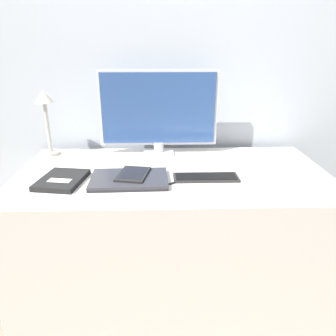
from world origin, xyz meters
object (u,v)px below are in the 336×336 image
object	(u,v)px
desk_lamp	(46,113)
notebook	(62,180)
monitor	(158,111)
pen	(174,183)
ereader	(133,174)
laptop	(129,179)
keyboard	(206,177)

from	to	relation	value
desk_lamp	notebook	xyz separation A→B (m)	(0.17, -0.40, -0.23)
monitor	desk_lamp	distance (m)	0.61
monitor	pen	xyz separation A→B (m)	(0.06, -0.44, -0.24)
pen	notebook	bearing A→B (deg)	176.50
monitor	pen	world-z (taller)	monitor
desk_lamp	notebook	bearing A→B (deg)	-67.14
ereader	pen	bearing A→B (deg)	-15.90
laptop	monitor	bearing A→B (deg)	71.71
desk_lamp	monitor	bearing A→B (deg)	0.85
monitor	desk_lamp	bearing A→B (deg)	-179.15
monitor	desk_lamp	xyz separation A→B (m)	(-0.61, -0.01, -0.00)
notebook	monitor	bearing A→B (deg)	42.92
laptop	ereader	bearing A→B (deg)	55.07
laptop	notebook	xyz separation A→B (m)	(-0.30, 0.00, 0.00)
desk_lamp	ereader	bearing A→B (deg)	-37.73
keyboard	laptop	size ratio (longest dim) A/B	0.85
desk_lamp	notebook	distance (m)	0.49
monitor	laptop	distance (m)	0.49
pen	monitor	bearing A→B (deg)	98.39
keyboard	notebook	bearing A→B (deg)	-178.03
keyboard	laptop	world-z (taller)	laptop
laptop	desk_lamp	xyz separation A→B (m)	(-0.47, 0.40, 0.23)
monitor	ereader	xyz separation A→B (m)	(-0.12, -0.39, -0.22)
ereader	pen	world-z (taller)	ereader
keyboard	ereader	bearing A→B (deg)	-179.84
monitor	desk_lamp	world-z (taller)	monitor
keyboard	ereader	size ratio (longest dim) A/B	1.45
monitor	laptop	xyz separation A→B (m)	(-0.14, -0.41, -0.23)
keyboard	desk_lamp	world-z (taller)	desk_lamp
ereader	pen	xyz separation A→B (m)	(0.18, -0.05, -0.02)
desk_lamp	laptop	bearing A→B (deg)	-40.34
ereader	desk_lamp	distance (m)	0.65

